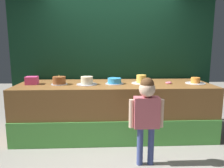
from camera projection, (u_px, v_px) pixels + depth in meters
name	position (u px, v px, depth m)	size (l,w,h in m)	color
ground_plane	(116.00, 146.00, 3.25)	(12.00, 12.00, 0.00)	gray
stage_platform	(114.00, 109.00, 3.68)	(3.27, 1.06, 0.90)	brown
curtain_backdrop	(113.00, 50.00, 4.12)	(3.93, 0.08, 2.92)	#113823
child_figure	(146.00, 110.00, 2.63)	(0.44, 0.20, 1.14)	#3F4C8C
pink_box	(32.00, 80.00, 3.53)	(0.19, 0.18, 0.13)	#F5488D
donut	(169.00, 83.00, 3.59)	(0.10, 0.10, 0.03)	pink
cake_far_left	(59.00, 81.00, 3.51)	(0.27, 0.27, 0.17)	silver
cake_left	(87.00, 81.00, 3.50)	(0.34, 0.34, 0.13)	silver
cake_center	(114.00, 81.00, 3.57)	(0.31, 0.31, 0.10)	silver
cake_right	(141.00, 80.00, 3.61)	(0.33, 0.33, 0.15)	silver
cake_far_right	(195.00, 81.00, 3.61)	(0.33, 0.33, 0.10)	silver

